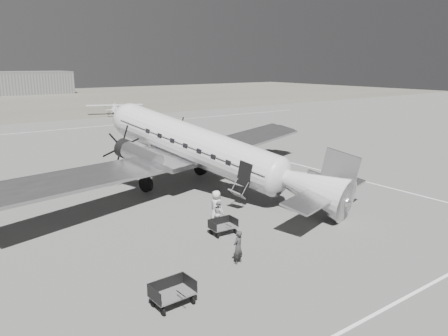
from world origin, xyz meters
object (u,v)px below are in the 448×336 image
light_plane_right (115,109)px  baggage_cart_far (173,294)px  dc3_airliner (207,153)px  ground_crew (238,247)px  ramp_agent (219,213)px  passenger (216,206)px  baggage_cart_near (223,227)px

light_plane_right → baggage_cart_far: light_plane_right is taller
dc3_airliner → ground_crew: (-5.22, -10.28, -2.13)m
light_plane_right → ramp_agent: size_ratio=6.57×
light_plane_right → dc3_airliner: bearing=-84.1°
ramp_agent → passenger: 0.79m
ground_crew → passenger: size_ratio=0.85×
baggage_cart_far → ramp_agent: size_ratio=1.14×
passenger → ground_crew: bearing=142.6°
baggage_cart_near → baggage_cart_far: baggage_cart_far is taller
light_plane_right → baggage_cart_near: (-17.28, -56.97, -0.60)m
passenger → ramp_agent: bearing=144.1°
baggage_cart_near → passenger: bearing=68.3°
light_plane_right → ground_crew: 63.10m
dc3_airliner → baggage_cart_far: 15.25m
dc3_airliner → light_plane_right: (13.57, 49.96, -1.89)m
ground_crew → passenger: passenger is taller
baggage_cart_far → passenger: passenger is taller
ground_crew → passenger: (2.35, 5.10, 0.14)m
light_plane_right → baggage_cart_far: bearing=-89.4°
baggage_cart_far → ground_crew: 4.50m
baggage_cart_near → ground_crew: size_ratio=0.95×
baggage_cart_far → ramp_agent: bearing=40.6°
passenger → baggage_cart_near: bearing=142.9°
dc3_airliner → light_plane_right: bearing=58.1°
ground_crew → baggage_cart_far: bearing=0.5°
ramp_agent → baggage_cart_far: bearing=152.7°
baggage_cart_near → ground_crew: (-1.52, -3.27, 0.37)m
ramp_agent → passenger: bearing=-3.2°
light_plane_right → ramp_agent: bearing=-85.6°
passenger → baggage_cart_far: bearing=121.9°
baggage_cart_far → dc3_airliner: bearing=48.9°
dc3_airliner → baggage_cart_near: (-3.71, -7.01, -2.50)m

